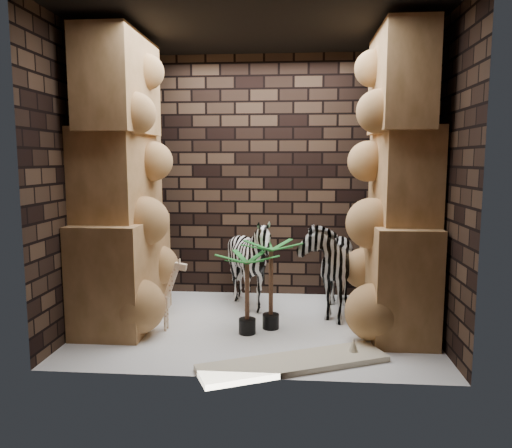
# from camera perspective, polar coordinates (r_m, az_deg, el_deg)

# --- Properties ---
(floor) EXTENTS (3.50, 3.50, 0.00)m
(floor) POSITION_cam_1_polar(r_m,az_deg,el_deg) (5.22, -0.03, -11.71)
(floor) COLOR silver
(floor) RESTS_ON ground
(ceiling) EXTENTS (3.50, 3.50, 0.00)m
(ceiling) POSITION_cam_1_polar(r_m,az_deg,el_deg) (5.09, -0.03, 22.09)
(ceiling) COLOR black
(ceiling) RESTS_ON ground
(wall_back) EXTENTS (3.50, 0.00, 3.50)m
(wall_back) POSITION_cam_1_polar(r_m,az_deg,el_deg) (6.18, 0.91, 5.48)
(wall_back) COLOR black
(wall_back) RESTS_ON ground
(wall_front) EXTENTS (3.50, 0.00, 3.50)m
(wall_front) POSITION_cam_1_polar(r_m,az_deg,el_deg) (3.69, -1.61, 4.14)
(wall_front) COLOR black
(wall_front) RESTS_ON ground
(wall_left) EXTENTS (0.00, 3.00, 3.00)m
(wall_left) POSITION_cam_1_polar(r_m,az_deg,el_deg) (5.37, -19.07, 4.77)
(wall_left) COLOR black
(wall_left) RESTS_ON ground
(wall_right) EXTENTS (0.00, 3.00, 3.00)m
(wall_right) POSITION_cam_1_polar(r_m,az_deg,el_deg) (5.10, 20.04, 4.61)
(wall_right) COLOR black
(wall_right) RESTS_ON ground
(rock_pillar_left) EXTENTS (0.68, 1.30, 3.00)m
(rock_pillar_left) POSITION_cam_1_polar(r_m,az_deg,el_deg) (5.24, -15.54, 4.85)
(rock_pillar_left) COLOR tan
(rock_pillar_left) RESTS_ON floor
(rock_pillar_right) EXTENTS (0.58, 1.25, 3.00)m
(rock_pillar_right) POSITION_cam_1_polar(r_m,az_deg,el_deg) (5.02, 16.40, 4.72)
(rock_pillar_right) COLOR tan
(rock_pillar_right) RESTS_ON floor
(zebra_right) EXTENTS (0.70, 1.14, 1.28)m
(zebra_right) POSITION_cam_1_polar(r_m,az_deg,el_deg) (5.55, 8.34, -3.78)
(zebra_right) COLOR white
(zebra_right) RESTS_ON floor
(zebra_left) EXTENTS (1.17, 1.31, 0.98)m
(zebra_left) POSITION_cam_1_polar(r_m,az_deg,el_deg) (5.62, -0.68, -5.09)
(zebra_left) COLOR white
(zebra_left) RESTS_ON floor
(giraffe_toy) EXTENTS (0.39, 0.14, 0.76)m
(giraffe_toy) POSITION_cam_1_polar(r_m,az_deg,el_deg) (5.09, -11.52, -7.92)
(giraffe_toy) COLOR beige
(giraffe_toy) RESTS_ON floor
(palm_front) EXTENTS (0.36, 0.36, 0.92)m
(palm_front) POSITION_cam_1_polar(r_m,az_deg,el_deg) (5.00, 1.74, -7.07)
(palm_front) COLOR #17661A
(palm_front) RESTS_ON floor
(palm_back) EXTENTS (0.36, 0.36, 0.82)m
(palm_back) POSITION_cam_1_polar(r_m,az_deg,el_deg) (4.87, -1.04, -8.06)
(palm_back) COLOR #17661A
(palm_back) RESTS_ON floor
(surfboard) EXTENTS (1.64, 1.03, 0.05)m
(surfboard) POSITION_cam_1_polar(r_m,az_deg,el_deg) (4.28, 4.43, -15.83)
(surfboard) COLOR beige
(surfboard) RESTS_ON floor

